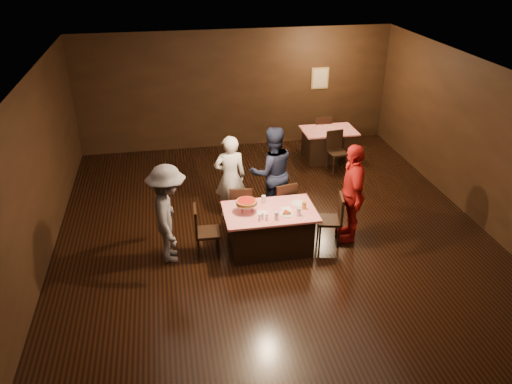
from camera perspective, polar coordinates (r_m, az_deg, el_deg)
The scene contains 23 objects.
room at distance 8.11m, azimuth 2.93°, elevation 6.37°, with size 10.00×10.04×3.02m.
main_table at distance 8.86m, azimuth 1.55°, elevation -4.31°, with size 1.60×1.00×0.77m, color red.
back_table at distance 12.56m, azimuth 8.22°, elevation 5.40°, with size 1.30×0.90×0.77m, color red.
chair_far_left at distance 9.39m, azimuth -1.78°, elevation -1.70°, with size 0.42×0.42×0.95m, color black.
chair_far_right at distance 9.53m, azimuth 2.98°, elevation -1.27°, with size 0.42×0.42×0.95m, color black.
chair_end_left at distance 8.68m, azimuth -5.58°, elevation -4.49°, with size 0.42×0.42×0.95m, color black.
chair_end_right at distance 9.08m, azimuth 8.38°, elevation -3.11°, with size 0.42×0.42×0.95m, color black.
chair_back_near at distance 11.91m, azimuth 9.28°, elevation 4.54°, with size 0.42×0.42×0.95m, color black.
chair_back_far at distance 13.05m, azimuth 7.43°, elevation 6.76°, with size 0.42×0.42×0.95m, color black.
diner_white_jacket at distance 9.66m, azimuth -2.97°, elevation 1.69°, with size 0.62×0.41×1.71m, color silver.
diner_navy_hoodie at distance 9.69m, azimuth 1.83°, elevation 2.29°, with size 0.90×0.70×1.85m, color #181E34.
diner_grey_knit at distance 8.46m, azimuth -9.98°, elevation -2.51°, with size 1.14×0.65×1.76m, color #5B5A5F.
diner_red_shirt at distance 9.06m, azimuth 10.90°, elevation -0.11°, with size 1.09×0.45×1.86m, color #AD1815.
pizza_stand at distance 8.55m, azimuth -1.09°, elevation -1.17°, with size 0.38×0.38×0.22m.
plate_with_slice at distance 8.55m, azimuth 3.48°, elevation -2.43°, with size 0.25×0.25×0.06m.
plate_empty at distance 8.91m, azimuth 4.85°, elevation -1.30°, with size 0.25×0.25×0.01m, color white.
glass_front_left at distance 8.39m, azimuth 2.35°, elevation -2.70°, with size 0.08×0.08×0.14m, color silver.
glass_front_right at distance 8.52m, azimuth 4.91°, elevation -2.27°, with size 0.08×0.08×0.14m, color silver.
glass_amber at distance 8.72m, azimuth 5.52°, elevation -1.54°, with size 0.08×0.08×0.14m, color #BF7F26.
glass_back at distance 8.88m, azimuth 0.87°, elevation -0.84°, with size 0.08×0.08×0.14m, color silver.
condiments at distance 8.37m, azimuth 0.79°, elevation -2.91°, with size 0.17×0.10×0.09m.
napkin_center at distance 8.72m, azimuth 3.51°, elevation -1.95°, with size 0.16×0.16×0.01m, color white.
napkin_left at distance 8.59m, azimuth 0.68°, elevation -2.38°, with size 0.16×0.16×0.01m, color white.
Camera 1 is at (-1.79, -7.34, 5.06)m, focal length 35.00 mm.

